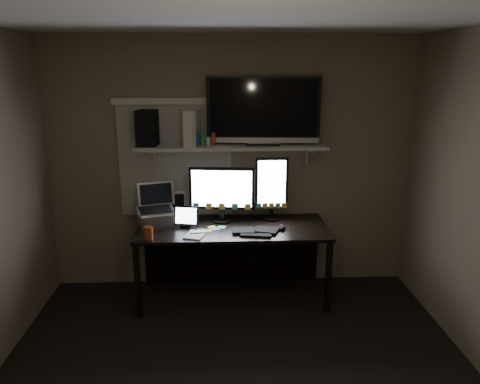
{
  "coord_description": "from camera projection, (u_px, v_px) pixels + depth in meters",
  "views": [
    {
      "loc": [
        -0.12,
        -2.76,
        2.22
      ],
      "look_at": [
        0.06,
        1.25,
        1.12
      ],
      "focal_mm": 35.0,
      "sensor_mm": 36.0,
      "label": 1
    }
  ],
  "objects": [
    {
      "name": "notepad",
      "position": [
        195.0,
        235.0,
        4.2
      ],
      "size": [
        0.21,
        0.26,
        0.01
      ],
      "primitive_type": "cube",
      "rotation": [
        0.0,
        0.0,
        -0.28
      ],
      "color": "silver",
      "rests_on": "desk"
    },
    {
      "name": "tv",
      "position": [
        263.0,
        111.0,
        4.38
      ],
      "size": [
        1.07,
        0.27,
        0.64
      ],
      "primitive_type": "cube",
      "rotation": [
        0.0,
        0.0,
        -0.07
      ],
      "color": "black",
      "rests_on": "wall_shelf"
    },
    {
      "name": "game_console",
      "position": [
        192.0,
        128.0,
        4.37
      ],
      "size": [
        0.15,
        0.29,
        0.33
      ],
      "primitive_type": "cube",
      "rotation": [
        0.0,
        0.0,
        -0.26
      ],
      "color": "beige",
      "rests_on": "wall_shelf"
    },
    {
      "name": "laptop",
      "position": [
        155.0,
        206.0,
        4.41
      ],
      "size": [
        0.41,
        0.37,
        0.39
      ],
      "primitive_type": "cube",
      "rotation": [
        0.0,
        0.0,
        0.29
      ],
      "color": "#B0B0B5",
      "rests_on": "desk"
    },
    {
      "name": "tablet",
      "position": [
        186.0,
        217.0,
        4.39
      ],
      "size": [
        0.25,
        0.15,
        0.21
      ],
      "primitive_type": "cube",
      "rotation": [
        0.0,
        0.0,
        -0.2
      ],
      "color": "black",
      "rests_on": "desk"
    },
    {
      "name": "bottles",
      "position": [
        203.0,
        138.0,
        4.36
      ],
      "size": [
        0.24,
        0.06,
        0.15
      ],
      "primitive_type": null,
      "rotation": [
        0.0,
        0.0,
        -0.02
      ],
      "color": "#A50F0C",
      "rests_on": "wall_shelf"
    },
    {
      "name": "window_blinds",
      "position": [
        175.0,
        161.0,
        4.6
      ],
      "size": [
        1.1,
        0.02,
        1.1
      ],
      "primitive_type": "cube",
      "color": "#B3ADA1",
      "rests_on": "back_wall"
    },
    {
      "name": "monitor_landscape",
      "position": [
        222.0,
        194.0,
        4.52
      ],
      "size": [
        0.64,
        0.14,
        0.56
      ],
      "primitive_type": "cube",
      "rotation": [
        0.0,
        0.0,
        -0.11
      ],
      "color": "black",
      "rests_on": "desk"
    },
    {
      "name": "wall_shelf",
      "position": [
        232.0,
        147.0,
        4.43
      ],
      "size": [
        1.8,
        0.35,
        0.03
      ],
      "primitive_type": "cube",
      "color": "#ABACA7",
      "rests_on": "back_wall"
    },
    {
      "name": "mouse",
      "position": [
        282.0,
        228.0,
        4.35
      ],
      "size": [
        0.1,
        0.12,
        0.04
      ],
      "primitive_type": "ellipsoid",
      "rotation": [
        0.0,
        0.0,
        -0.34
      ],
      "color": "black",
      "rests_on": "desk"
    },
    {
      "name": "keyboard",
      "position": [
        255.0,
        231.0,
        4.29
      ],
      "size": [
        0.45,
        0.24,
        0.03
      ],
      "primitive_type": "cube",
      "rotation": [
        0.0,
        0.0,
        -0.18
      ],
      "color": "black",
      "rests_on": "desk"
    },
    {
      "name": "speaker",
      "position": [
        147.0,
        128.0,
        4.35
      ],
      "size": [
        0.2,
        0.23,
        0.33
      ],
      "primitive_type": "cube",
      "rotation": [
        0.0,
        0.0,
        -0.08
      ],
      "color": "black",
      "rests_on": "wall_shelf"
    },
    {
      "name": "cup",
      "position": [
        149.0,
        233.0,
        4.1
      ],
      "size": [
        0.09,
        0.09,
        0.11
      ],
      "primitive_type": "cylinder",
      "rotation": [
        0.0,
        0.0,
        -0.09
      ],
      "color": "maroon",
      "rests_on": "desk"
    },
    {
      "name": "monitor_portrait",
      "position": [
        271.0,
        188.0,
        4.57
      ],
      "size": [
        0.32,
        0.06,
        0.64
      ],
      "primitive_type": "cube",
      "rotation": [
        0.0,
        0.0,
        0.0
      ],
      "color": "black",
      "rests_on": "desk"
    },
    {
      "name": "desk",
      "position": [
        232.0,
        240.0,
        4.6
      ],
      "size": [
        1.8,
        0.75,
        0.73
      ],
      "color": "black",
      "rests_on": "floor"
    },
    {
      "name": "back_wall",
      "position": [
        231.0,
        165.0,
        4.65
      ],
      "size": [
        3.6,
        0.0,
        3.6
      ],
      "primitive_type": "plane",
      "rotation": [
        1.57,
        0.0,
        0.0
      ],
      "color": "#6A5D4C",
      "rests_on": "floor"
    },
    {
      "name": "ceiling",
      "position": [
        239.0,
        12.0,
        2.59
      ],
      "size": [
        3.6,
        3.6,
        0.0
      ],
      "primitive_type": "plane",
      "rotation": [
        3.14,
        0.0,
        0.0
      ],
      "color": "silver",
      "rests_on": "back_wall"
    },
    {
      "name": "file_sorter",
      "position": [
        173.0,
        205.0,
        4.67
      ],
      "size": [
        0.22,
        0.14,
        0.26
      ],
      "primitive_type": "cube",
      "rotation": [
        0.0,
        0.0,
        0.27
      ],
      "color": "black",
      "rests_on": "desk"
    },
    {
      "name": "sticky_notes",
      "position": [
        209.0,
        230.0,
        4.33
      ],
      "size": [
        0.34,
        0.28,
        0.0
      ],
      "primitive_type": null,
      "rotation": [
        0.0,
        0.0,
        0.2
      ],
      "color": "yellow",
      "rests_on": "desk"
    }
  ]
}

